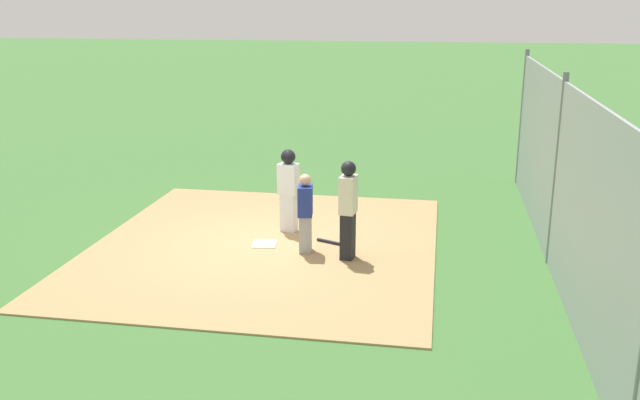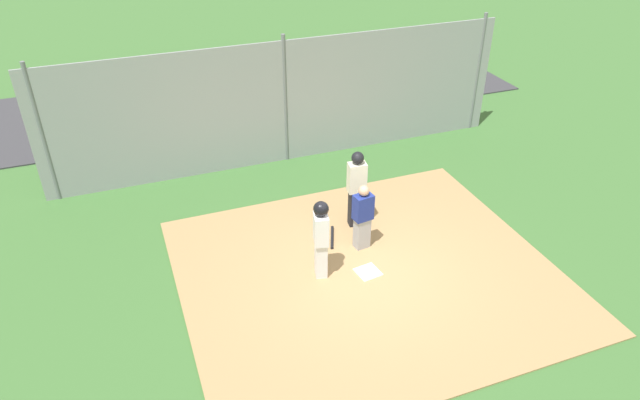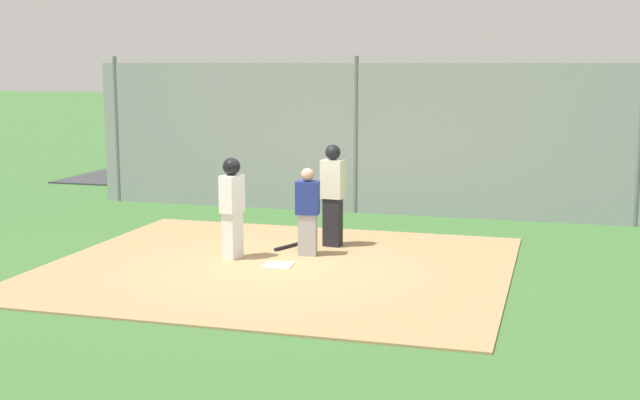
{
  "view_description": "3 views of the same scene",
  "coord_description": "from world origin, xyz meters",
  "views": [
    {
      "loc": [
        -12.05,
        -3.17,
        4.47
      ],
      "look_at": [
        0.17,
        -1.04,
        0.91
      ],
      "focal_mm": 39.02,
      "sensor_mm": 36.0,
      "label": 1
    },
    {
      "loc": [
        4.03,
        8.02,
        7.27
      ],
      "look_at": [
        0.44,
        -1.51,
        0.93
      ],
      "focal_mm": 32.51,
      "sensor_mm": 36.0,
      "label": 2
    },
    {
      "loc": [
        -4.24,
        12.36,
        3.21
      ],
      "look_at": [
        -0.39,
        -1.05,
        0.94
      ],
      "focal_mm": 47.47,
      "sensor_mm": 36.0,
      "label": 3
    }
  ],
  "objects": [
    {
      "name": "baseball_bat",
      "position": [
        0.24,
        -1.31,
        0.06
      ],
      "size": [
        0.35,
        0.74,
        0.06
      ],
      "primitive_type": "cylinder",
      "rotation": [
        0.0,
        1.57,
        4.32
      ],
      "color": "black",
      "rests_on": "dirt_infield"
    },
    {
      "name": "ground_plane",
      "position": [
        0.0,
        0.0,
        0.0
      ],
      "size": [
        140.0,
        140.0,
        0.0
      ],
      "primitive_type": "plane",
      "color": "#3D6B33"
    },
    {
      "name": "parked_car_silver",
      "position": [
        2.63,
        -10.34,
        0.61
      ],
      "size": [
        4.23,
        1.94,
        1.28
      ],
      "rotation": [
        0.0,
        0.0,
        0.02
      ],
      "color": "#B2B2B7",
      "rests_on": "parking_lot"
    },
    {
      "name": "runner",
      "position": [
        0.88,
        -0.28,
        0.98
      ],
      "size": [
        0.34,
        0.43,
        1.66
      ],
      "rotation": [
        0.0,
        0.0,
        2.91
      ],
      "color": "silver",
      "rests_on": "dirt_infield"
    },
    {
      "name": "catcher",
      "position": [
        -0.23,
        -0.84,
        0.78
      ],
      "size": [
        0.41,
        0.31,
        1.47
      ],
      "rotation": [
        0.0,
        0.0,
        1.71
      ],
      "color": "#9E9EA3",
      "rests_on": "dirt_infield"
    },
    {
      "name": "parking_lot",
      "position": [
        0.0,
        -9.83,
        0.02
      ],
      "size": [
        18.0,
        5.2,
        0.04
      ],
      "primitive_type": "cube",
      "color": "#38383D",
      "rests_on": "ground_plane"
    },
    {
      "name": "umpire",
      "position": [
        -0.45,
        -1.65,
        0.97
      ],
      "size": [
        0.41,
        0.3,
        1.78
      ],
      "rotation": [
        0.0,
        0.0,
        1.45
      ],
      "color": "black",
      "rests_on": "dirt_infield"
    },
    {
      "name": "home_plate",
      "position": [
        0.0,
        0.0,
        0.04
      ],
      "size": [
        0.5,
        0.5,
        0.02
      ],
      "primitive_type": "cube",
      "rotation": [
        0.0,
        0.0,
        0.14
      ],
      "color": "white",
      "rests_on": "dirt_infield"
    },
    {
      "name": "backstop_fence",
      "position": [
        0.0,
        -5.18,
        1.6
      ],
      "size": [
        12.0,
        0.1,
        3.35
      ],
      "color": "#93999E",
      "rests_on": "ground_plane"
    },
    {
      "name": "dirt_infield",
      "position": [
        0.0,
        0.0,
        0.01
      ],
      "size": [
        7.2,
        6.4,
        0.03
      ],
      "primitive_type": "cube",
      "color": "#A88456",
      "rests_on": "ground_plane"
    },
    {
      "name": "parked_car_green",
      "position": [
        -0.56,
        -9.57,
        0.61
      ],
      "size": [
        4.35,
        2.2,
        1.28
      ],
      "rotation": [
        0.0,
        0.0,
        -0.1
      ],
      "color": "#235B38",
      "rests_on": "parking_lot"
    },
    {
      "name": "parked_car_white",
      "position": [
        -2.92,
        -10.25,
        0.61
      ],
      "size": [
        4.32,
        2.12,
        1.28
      ],
      "rotation": [
        0.0,
        0.0,
        -0.08
      ],
      "color": "silver",
      "rests_on": "parking_lot"
    }
  ]
}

